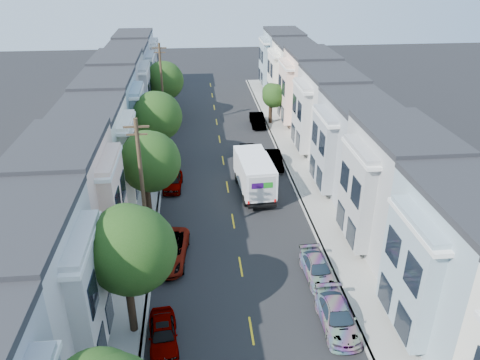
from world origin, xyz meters
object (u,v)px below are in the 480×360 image
(lead_sedan, at_px, (248,154))
(parked_right_a, at_px, (337,317))
(tree_e, at_px, (164,81))
(fedex_truck, at_px, (254,173))
(utility_pole_near, at_px, (143,191))
(parked_right_c, at_px, (274,160))
(parked_right_b, at_px, (317,269))
(tree_d, at_px, (156,117))
(tree_b, at_px, (130,251))
(parked_left_c, at_px, (168,251))
(tree_far_r, at_px, (273,96))
(utility_pole_far, at_px, (162,87))
(tree_c, at_px, (149,162))
(parked_left_b, at_px, (163,334))
(parked_left_d, at_px, (173,181))
(parked_right_d, at_px, (257,120))

(lead_sedan, xyz_separation_m, parked_right_a, (2.34, -23.86, -0.05))
(tree_e, bearing_deg, fedex_truck, -67.61)
(utility_pole_near, height_order, fedex_truck, utility_pole_near)
(fedex_truck, relative_size, parked_right_c, 1.64)
(parked_right_b, bearing_deg, tree_d, 118.51)
(tree_b, bearing_deg, lead_sedan, 69.01)
(lead_sedan, distance_m, parked_left_c, 18.08)
(parked_right_c, bearing_deg, lead_sedan, 145.59)
(tree_e, bearing_deg, parked_right_c, -54.32)
(tree_far_r, xyz_separation_m, lead_sedan, (-4.34, -11.10, -2.76))
(tree_far_r, bearing_deg, utility_pole_far, -176.32)
(tree_d, xyz_separation_m, parked_right_c, (11.20, -0.99, -4.55))
(tree_d, distance_m, parked_left_c, 16.46)
(tree_b, bearing_deg, tree_e, 90.00)
(tree_d, height_order, parked_right_b, tree_d)
(tree_far_r, bearing_deg, parked_right_c, -98.86)
(tree_b, distance_m, utility_pole_far, 33.34)
(utility_pole_far, xyz_separation_m, lead_sedan, (8.86, -10.25, -4.43))
(tree_d, bearing_deg, tree_c, -90.00)
(parked_left_b, height_order, parked_left_d, parked_left_d)
(lead_sedan, bearing_deg, tree_d, -173.21)
(tree_b, xyz_separation_m, tree_far_r, (13.20, 34.19, -1.99))
(tree_e, distance_m, parked_right_b, 35.34)
(tree_c, relative_size, lead_sedan, 1.70)
(tree_e, xyz_separation_m, lead_sedan, (8.86, -13.91, -4.26))
(tree_d, height_order, parked_right_c, tree_d)
(tree_c, height_order, tree_d, tree_d)
(fedex_truck, distance_m, lead_sedan, 7.04)
(tree_c, bearing_deg, tree_d, 90.00)
(fedex_truck, height_order, parked_left_c, fedex_truck)
(parked_left_b, xyz_separation_m, parked_right_a, (9.80, 0.29, 0.02))
(parked_left_c, bearing_deg, tree_e, 98.50)
(tree_e, bearing_deg, parked_left_b, -87.89)
(utility_pole_near, bearing_deg, utility_pole_far, 90.00)
(tree_e, height_order, parked_left_b, tree_e)
(fedex_truck, distance_m, parked_right_a, 17.15)
(parked_right_c, bearing_deg, fedex_truck, -115.02)
(parked_right_b, distance_m, parked_right_c, 17.63)
(fedex_truck, xyz_separation_m, parked_right_c, (2.61, 5.25, -1.16))
(tree_d, distance_m, parked_right_c, 12.13)
(tree_e, distance_m, parked_left_c, 30.71)
(lead_sedan, bearing_deg, parked_right_d, 79.49)
(parked_left_d, distance_m, parked_right_a, 20.87)
(lead_sedan, height_order, parked_left_d, lead_sedan)
(tree_c, relative_size, parked_right_a, 1.64)
(fedex_truck, bearing_deg, parked_left_c, -130.52)
(utility_pole_near, relative_size, lead_sedan, 2.32)
(tree_c, height_order, parked_left_d, tree_c)
(parked_right_d, bearing_deg, tree_e, 162.80)
(tree_e, distance_m, parked_left_b, 38.32)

